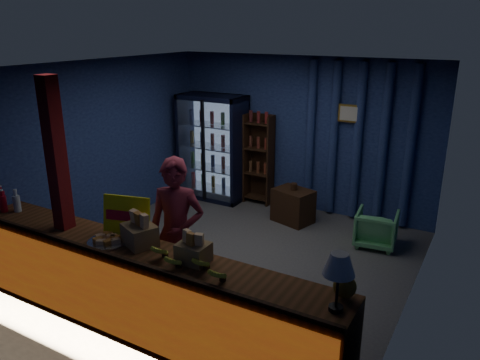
{
  "coord_description": "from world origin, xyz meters",
  "views": [
    {
      "loc": [
        2.96,
        -5.03,
        3.07
      ],
      "look_at": [
        0.19,
        -0.2,
        1.21
      ],
      "focal_mm": 35.0,
      "sensor_mm": 36.0,
      "label": 1
    }
  ],
  "objects_px": {
    "shopkeeper": "(177,234)",
    "table_lamp": "(339,266)",
    "green_chair": "(376,229)",
    "pastry_tray": "(108,241)"
  },
  "relations": [
    {
      "from": "green_chair",
      "to": "table_lamp",
      "type": "relative_size",
      "value": 1.18
    },
    {
      "from": "shopkeeper",
      "to": "table_lamp",
      "type": "relative_size",
      "value": 3.52
    },
    {
      "from": "pastry_tray",
      "to": "shopkeeper",
      "type": "bearing_deg",
      "value": 60.08
    },
    {
      "from": "shopkeeper",
      "to": "pastry_tray",
      "type": "relative_size",
      "value": 4.15
    },
    {
      "from": "shopkeeper",
      "to": "green_chair",
      "type": "distance_m",
      "value": 3.11
    },
    {
      "from": "shopkeeper",
      "to": "green_chair",
      "type": "bearing_deg",
      "value": 40.18
    },
    {
      "from": "green_chair",
      "to": "table_lamp",
      "type": "xyz_separation_m",
      "value": [
        0.45,
        -3.26,
        1.07
      ]
    },
    {
      "from": "green_chair",
      "to": "table_lamp",
      "type": "bearing_deg",
      "value": 91.52
    },
    {
      "from": "shopkeeper",
      "to": "table_lamp",
      "type": "bearing_deg",
      "value": -36.29
    },
    {
      "from": "shopkeeper",
      "to": "table_lamp",
      "type": "xyz_separation_m",
      "value": [
        2.04,
        -0.65,
        0.47
      ]
    }
  ]
}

